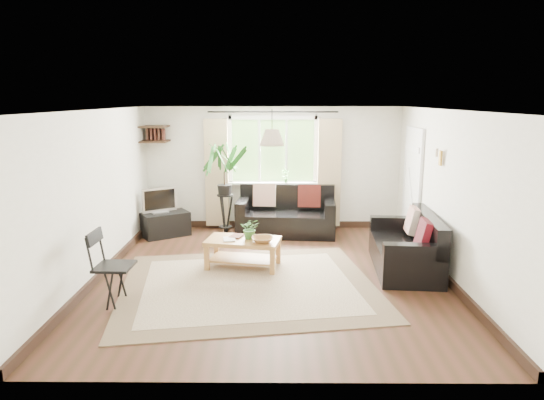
{
  "coord_description": "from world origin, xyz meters",
  "views": [
    {
      "loc": [
        0.05,
        -6.75,
        2.56
      ],
      "look_at": [
        0.0,
        0.4,
        1.05
      ],
      "focal_mm": 32.0,
      "sensor_mm": 36.0,
      "label": 1
    }
  ],
  "objects_px": {
    "sofa_right": "(405,243)",
    "palm_stand": "(225,191)",
    "coffee_table": "(243,253)",
    "sofa_back": "(286,212)",
    "tv_stand": "(166,224)",
    "folding_chair": "(115,268)"
  },
  "relations": [
    {
      "from": "palm_stand",
      "to": "sofa_back",
      "type": "bearing_deg",
      "value": 10.45
    },
    {
      "from": "tv_stand",
      "to": "folding_chair",
      "type": "height_order",
      "value": "folding_chair"
    },
    {
      "from": "sofa_right",
      "to": "tv_stand",
      "type": "height_order",
      "value": "sofa_right"
    },
    {
      "from": "tv_stand",
      "to": "folding_chair",
      "type": "distance_m",
      "value": 3.09
    },
    {
      "from": "tv_stand",
      "to": "sofa_right",
      "type": "bearing_deg",
      "value": -56.65
    },
    {
      "from": "sofa_back",
      "to": "sofa_right",
      "type": "bearing_deg",
      "value": -43.72
    },
    {
      "from": "sofa_right",
      "to": "coffee_table",
      "type": "relative_size",
      "value": 1.57
    },
    {
      "from": "coffee_table",
      "to": "folding_chair",
      "type": "distance_m",
      "value": 2.05
    },
    {
      "from": "sofa_right",
      "to": "coffee_table",
      "type": "distance_m",
      "value": 2.46
    },
    {
      "from": "sofa_right",
      "to": "folding_chair",
      "type": "distance_m",
      "value": 4.17
    },
    {
      "from": "coffee_table",
      "to": "tv_stand",
      "type": "height_order",
      "value": "same"
    },
    {
      "from": "sofa_back",
      "to": "coffee_table",
      "type": "relative_size",
      "value": 1.67
    },
    {
      "from": "tv_stand",
      "to": "coffee_table",
      "type": "bearing_deg",
      "value": -80.29
    },
    {
      "from": "sofa_back",
      "to": "folding_chair",
      "type": "distance_m",
      "value": 3.92
    },
    {
      "from": "sofa_back",
      "to": "coffee_table",
      "type": "xyz_separation_m",
      "value": [
        -0.7,
        -1.89,
        -0.21
      ]
    },
    {
      "from": "sofa_back",
      "to": "coffee_table",
      "type": "distance_m",
      "value": 2.02
    },
    {
      "from": "sofa_right",
      "to": "palm_stand",
      "type": "relative_size",
      "value": 0.99
    },
    {
      "from": "sofa_right",
      "to": "palm_stand",
      "type": "distance_m",
      "value": 3.41
    },
    {
      "from": "sofa_back",
      "to": "sofa_right",
      "type": "distance_m",
      "value": 2.62
    },
    {
      "from": "palm_stand",
      "to": "tv_stand",
      "type": "bearing_deg",
      "value": 177.05
    },
    {
      "from": "tv_stand",
      "to": "folding_chair",
      "type": "xyz_separation_m",
      "value": [
        0.06,
        -3.08,
        0.25
      ]
    },
    {
      "from": "sofa_right",
      "to": "palm_stand",
      "type": "xyz_separation_m",
      "value": [
        -2.89,
        1.74,
        0.47
      ]
    }
  ]
}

